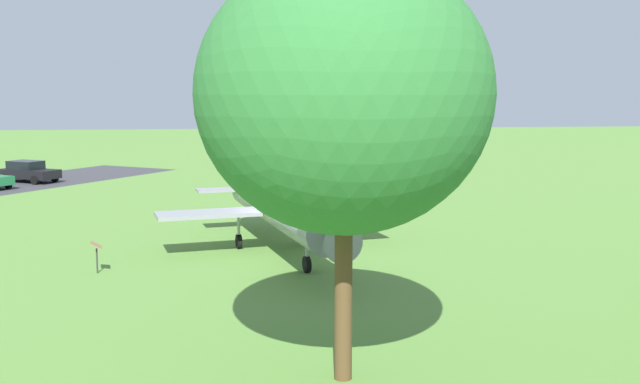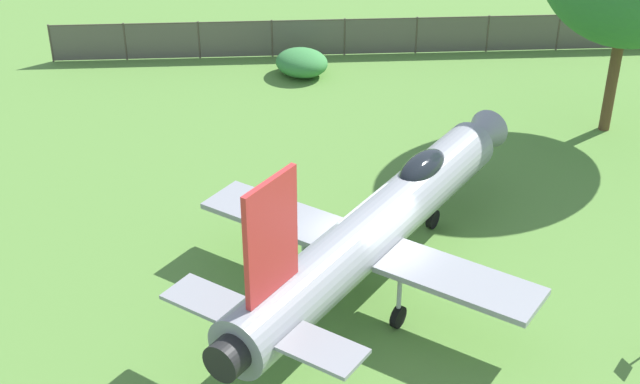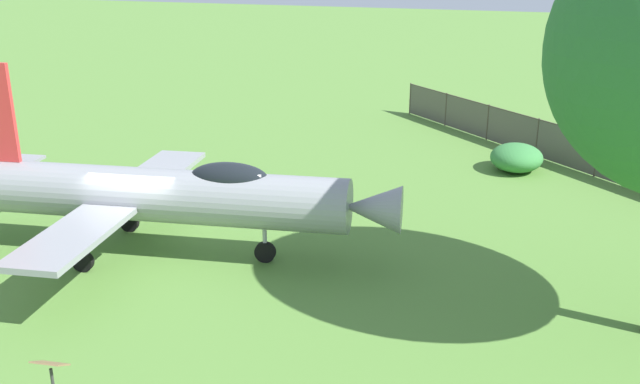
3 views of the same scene
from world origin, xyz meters
name	(u,v)px [view 2 (image 2 of 3)]	position (x,y,z in m)	size (l,w,h in m)	color
ground_plane	(372,285)	(0.00, 0.00, 0.00)	(200.00, 200.00, 0.00)	#568438
display_jet	(381,222)	(0.34, 0.07, 1.87)	(13.84, 9.86, 5.43)	gray
perimeter_fence	(381,35)	(13.31, 11.58, 0.89)	(21.79, 19.17, 1.69)	#4C4238
shrub_near_fence	(302,63)	(9.12, 12.29, 0.55)	(2.07, 2.33, 1.11)	#387F3D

